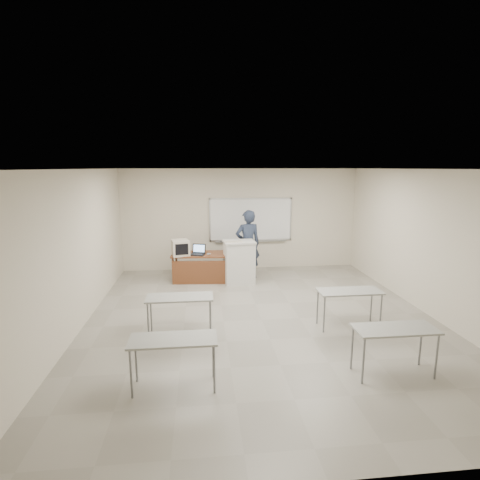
{
  "coord_description": "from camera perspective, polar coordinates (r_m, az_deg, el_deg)",
  "views": [
    {
      "loc": [
        -1.19,
        -7.03,
        3.03
      ],
      "look_at": [
        -0.21,
        2.2,
        1.22
      ],
      "focal_mm": 28.0,
      "sensor_mm": 36.0,
      "label": 1
    }
  ],
  "objects": [
    {
      "name": "laptop",
      "position": [
        10.02,
        -6.52,
        -1.87
      ],
      "size": [
        0.36,
        0.33,
        0.27
      ],
      "rotation": [
        0.0,
        0.0,
        -0.3
      ],
      "color": "black",
      "rests_on": "instructor_desk"
    },
    {
      "name": "presenter",
      "position": [
        10.28,
        1.2,
        -0.67
      ],
      "size": [
        0.76,
        0.56,
        1.9
      ],
      "primitive_type": "imported",
      "rotation": [
        0.0,
        0.0,
        3.3
      ],
      "color": "black",
      "rests_on": "floor"
    },
    {
      "name": "crt_monitor",
      "position": [
        10.0,
        -9.11,
        -1.14
      ],
      "size": [
        0.44,
        0.49,
        0.42
      ],
      "rotation": [
        0.0,
        0.0,
        0.22
      ],
      "color": "#B9AF9C",
      "rests_on": "instructor_desk"
    },
    {
      "name": "mouse",
      "position": [
        9.95,
        -4.79,
        -2.15
      ],
      "size": [
        0.13,
        0.11,
        0.04
      ],
      "primitive_type": "ellipsoid",
      "rotation": [
        0.0,
        0.0,
        -0.41
      ],
      "color": "#93969B",
      "rests_on": "instructor_desk"
    },
    {
      "name": "instructor_desk",
      "position": [
        10.08,
        -5.92,
        -3.22
      ],
      "size": [
        1.56,
        0.78,
        0.75
      ],
      "rotation": [
        0.0,
        0.0,
        -0.08
      ],
      "color": "brown",
      "rests_on": "floor"
    },
    {
      "name": "floor",
      "position": [
        7.75,
        3.35,
        -12.07
      ],
      "size": [
        7.0,
        8.0,
        0.01
      ],
      "primitive_type": "cube",
      "color": "gray",
      "rests_on": "ground"
    },
    {
      "name": "podium",
      "position": [
        9.89,
        -0.12,
        -3.38
      ],
      "size": [
        0.8,
        0.59,
        1.14
      ],
      "rotation": [
        0.0,
        0.0,
        0.1
      ],
      "color": "beige",
      "rests_on": "floor"
    },
    {
      "name": "keyboard",
      "position": [
        9.63,
        -0.94,
        -0.26
      ],
      "size": [
        0.45,
        0.19,
        0.02
      ],
      "primitive_type": "cube",
      "rotation": [
        0.0,
        0.0,
        0.1
      ],
      "color": "#B9AF9C",
      "rests_on": "podium"
    },
    {
      "name": "whiteboard",
      "position": [
        11.21,
        1.64,
        3.06
      ],
      "size": [
        2.48,
        0.1,
        1.31
      ],
      "color": "white",
      "rests_on": "floor"
    },
    {
      "name": "student_desks",
      "position": [
        6.27,
        5.46,
        -11.17
      ],
      "size": [
        4.4,
        2.2,
        0.73
      ],
      "color": "gray",
      "rests_on": "floor"
    }
  ]
}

